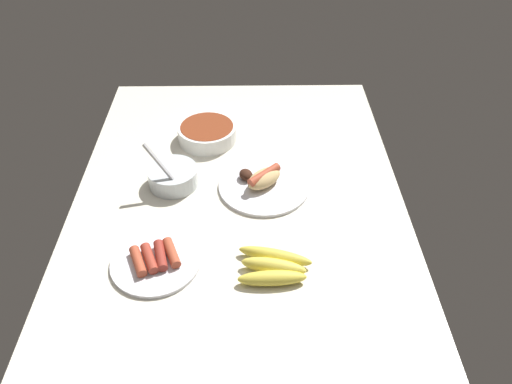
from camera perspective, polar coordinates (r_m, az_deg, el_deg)
ground_plane at (r=140.84cm, az=-1.96°, el=-0.33°), size 120.00×90.00×3.00cm
plate_hotdog_assembled at (r=140.10cm, az=0.83°, el=1.08°), size 25.46×25.46×5.61cm
bowl_chili at (r=158.73cm, az=-5.56°, el=6.75°), size 18.28×18.28×5.10cm
banana_bunch at (r=117.73cm, az=2.02°, el=-8.46°), size 12.81×18.03×3.81cm
plate_sausages at (r=122.32cm, az=-11.34°, el=-7.61°), size 21.43×21.43×3.41cm
bowl_coleslaw at (r=142.16cm, az=-9.41°, el=1.83°), size 13.95×13.95×15.03cm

